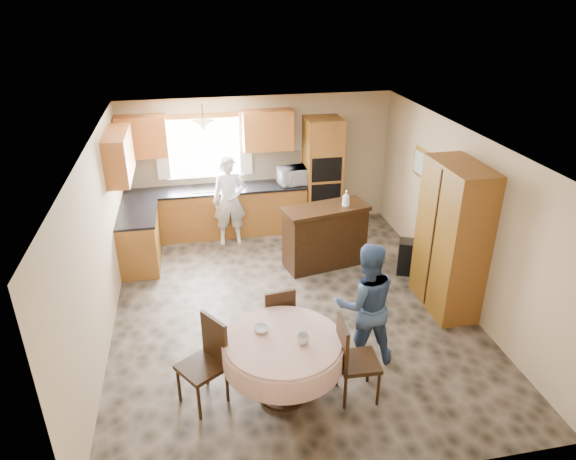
# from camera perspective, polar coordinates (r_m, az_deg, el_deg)

# --- Properties ---
(floor) EXTENTS (5.00, 6.00, 0.01)m
(floor) POSITION_cam_1_polar(r_m,az_deg,el_deg) (7.61, 0.27, -8.60)
(floor) COLOR brown
(floor) RESTS_ON ground
(ceiling) EXTENTS (5.00, 6.00, 0.01)m
(ceiling) POSITION_cam_1_polar(r_m,az_deg,el_deg) (6.54, 0.32, 9.84)
(ceiling) COLOR white
(ceiling) RESTS_ON wall_back
(wall_back) EXTENTS (5.00, 0.02, 2.50)m
(wall_back) POSITION_cam_1_polar(r_m,az_deg,el_deg) (9.73, -3.24, 7.44)
(wall_back) COLOR tan
(wall_back) RESTS_ON floor
(wall_front) EXTENTS (5.00, 0.02, 2.50)m
(wall_front) POSITION_cam_1_polar(r_m,az_deg,el_deg) (4.56, 8.11, -16.34)
(wall_front) COLOR tan
(wall_front) RESTS_ON floor
(wall_left) EXTENTS (0.02, 6.00, 2.50)m
(wall_left) POSITION_cam_1_polar(r_m,az_deg,el_deg) (6.98, -20.26, -1.80)
(wall_left) COLOR tan
(wall_left) RESTS_ON floor
(wall_right) EXTENTS (0.02, 6.00, 2.50)m
(wall_right) POSITION_cam_1_polar(r_m,az_deg,el_deg) (7.83, 18.54, 1.46)
(wall_right) COLOR tan
(wall_right) RESTS_ON floor
(window) EXTENTS (1.40, 0.03, 1.10)m
(window) POSITION_cam_1_polar(r_m,az_deg,el_deg) (9.53, -9.30, 8.96)
(window) COLOR white
(window) RESTS_ON wall_back
(curtain_left) EXTENTS (0.22, 0.02, 1.15)m
(curtain_left) POSITION_cam_1_polar(r_m,az_deg,el_deg) (9.48, -13.88, 8.77)
(curtain_left) COLOR white
(curtain_left) RESTS_ON wall_back
(curtain_right) EXTENTS (0.22, 0.02, 1.15)m
(curtain_right) POSITION_cam_1_polar(r_m,az_deg,el_deg) (9.52, -4.74, 9.50)
(curtain_right) COLOR white
(curtain_right) RESTS_ON wall_back
(base_cab_back) EXTENTS (3.30, 0.60, 0.88)m
(base_cab_back) POSITION_cam_1_polar(r_m,az_deg,el_deg) (9.67, -7.85, 1.97)
(base_cab_back) COLOR #AB612D
(base_cab_back) RESTS_ON floor
(counter_back) EXTENTS (3.30, 0.64, 0.04)m
(counter_back) POSITION_cam_1_polar(r_m,az_deg,el_deg) (9.50, -8.02, 4.51)
(counter_back) COLOR black
(counter_back) RESTS_ON base_cab_back
(base_cab_left) EXTENTS (0.60, 1.20, 0.88)m
(base_cab_left) POSITION_cam_1_polar(r_m,az_deg,el_deg) (8.89, -16.14, -1.04)
(base_cab_left) COLOR #AB612D
(base_cab_left) RESTS_ON floor
(counter_left) EXTENTS (0.64, 1.20, 0.04)m
(counter_left) POSITION_cam_1_polar(r_m,az_deg,el_deg) (8.70, -16.50, 1.67)
(counter_left) COLOR black
(counter_left) RESTS_ON base_cab_left
(backsplash) EXTENTS (3.30, 0.02, 0.55)m
(backsplash) POSITION_cam_1_polar(r_m,az_deg,el_deg) (9.67, -8.24, 6.66)
(backsplash) COLOR beige
(backsplash) RESTS_ON wall_back
(wall_cab_left) EXTENTS (0.85, 0.33, 0.72)m
(wall_cab_left) POSITION_cam_1_polar(r_m,az_deg,el_deg) (9.34, -15.92, 9.96)
(wall_cab_left) COLOR #CD6A33
(wall_cab_left) RESTS_ON wall_back
(wall_cab_right) EXTENTS (0.90, 0.33, 0.72)m
(wall_cab_right) POSITION_cam_1_polar(r_m,az_deg,el_deg) (9.41, -2.27, 11.02)
(wall_cab_right) COLOR #CD6A33
(wall_cab_right) RESTS_ON wall_back
(wall_cab_side) EXTENTS (0.33, 1.20, 0.72)m
(wall_cab_side) POSITION_cam_1_polar(r_m,az_deg,el_deg) (8.38, -18.28, 7.90)
(wall_cab_side) COLOR #CD6A33
(wall_cab_side) RESTS_ON wall_left
(oven_tower) EXTENTS (0.66, 0.62, 2.12)m
(oven_tower) POSITION_cam_1_polar(r_m,az_deg,el_deg) (9.72, 3.82, 6.23)
(oven_tower) COLOR #AB612D
(oven_tower) RESTS_ON floor
(oven_upper) EXTENTS (0.56, 0.01, 0.45)m
(oven_upper) POSITION_cam_1_polar(r_m,az_deg,el_deg) (9.38, 4.34, 6.69)
(oven_upper) COLOR black
(oven_upper) RESTS_ON oven_tower
(oven_lower) EXTENTS (0.56, 0.01, 0.45)m
(oven_lower) POSITION_cam_1_polar(r_m,az_deg,el_deg) (9.55, 4.24, 3.85)
(oven_lower) COLOR black
(oven_lower) RESTS_ON oven_tower
(pendant) EXTENTS (0.36, 0.36, 0.18)m
(pendant) POSITION_cam_1_polar(r_m,az_deg,el_deg) (8.93, -9.39, 11.30)
(pendant) COLOR beige
(pendant) RESTS_ON ceiling
(sideboard) EXTENTS (1.47, 0.84, 0.99)m
(sideboard) POSITION_cam_1_polar(r_m,az_deg,el_deg) (8.50, 4.11, -0.90)
(sideboard) COLOR #33200E
(sideboard) RESTS_ON floor
(space_heater) EXTENTS (0.50, 0.43, 0.57)m
(space_heater) POSITION_cam_1_polar(r_m,az_deg,el_deg) (8.56, 13.51, -2.97)
(space_heater) COLOR black
(space_heater) RESTS_ON floor
(cupboard) EXTENTS (0.57, 1.14, 2.17)m
(cupboard) POSITION_cam_1_polar(r_m,az_deg,el_deg) (7.49, 17.73, -0.93)
(cupboard) COLOR #AB612D
(cupboard) RESTS_ON floor
(dining_table) EXTENTS (1.35, 1.35, 0.77)m
(dining_table) POSITION_cam_1_polar(r_m,az_deg,el_deg) (5.85, -0.54, -13.34)
(dining_table) COLOR #33200E
(dining_table) RESTS_ON floor
(chair_left) EXTENTS (0.62, 0.62, 1.03)m
(chair_left) POSITION_cam_1_polar(r_m,az_deg,el_deg) (5.89, -8.98, -13.78)
(chair_left) COLOR #33200E
(chair_left) RESTS_ON floor
(chair_back) EXTENTS (0.45, 0.45, 0.94)m
(chair_back) POSITION_cam_1_polar(r_m,az_deg,el_deg) (6.53, -1.13, -9.52)
(chair_back) COLOR #33200E
(chair_back) RESTS_ON floor
(chair_right) EXTENTS (0.46, 0.46, 1.02)m
(chair_right) POSITION_cam_1_polar(r_m,az_deg,el_deg) (5.89, 7.08, -13.74)
(chair_right) COLOR #33200E
(chair_right) RESTS_ON floor
(framed_picture) EXTENTS (0.06, 0.56, 0.46)m
(framed_picture) POSITION_cam_1_polar(r_m,az_deg,el_deg) (8.76, 14.68, 7.15)
(framed_picture) COLOR gold
(framed_picture) RESTS_ON wall_right
(microwave) EXTENTS (0.61, 0.46, 0.31)m
(microwave) POSITION_cam_1_polar(r_m,az_deg,el_deg) (9.56, 0.64, 6.05)
(microwave) COLOR silver
(microwave) RESTS_ON counter_back
(person_sink) EXTENTS (0.60, 0.40, 1.63)m
(person_sink) POSITION_cam_1_polar(r_m,az_deg,el_deg) (9.17, -6.51, 3.25)
(person_sink) COLOR silver
(person_sink) RESTS_ON floor
(person_dining) EXTENTS (0.82, 0.66, 1.60)m
(person_dining) POSITION_cam_1_polar(r_m,az_deg,el_deg) (6.32, 8.59, -8.12)
(person_dining) COLOR #364E77
(person_dining) RESTS_ON floor
(bowl_sideboard) EXTENTS (0.24, 0.24, 0.05)m
(bowl_sideboard) POSITION_cam_1_polar(r_m,az_deg,el_deg) (8.21, 2.03, 2.16)
(bowl_sideboard) COLOR #B2B2B2
(bowl_sideboard) RESTS_ON sideboard
(bottle_sideboard) EXTENTS (0.16, 0.16, 0.32)m
(bottle_sideboard) POSITION_cam_1_polar(r_m,az_deg,el_deg) (8.32, 6.45, 3.34)
(bottle_sideboard) COLOR silver
(bottle_sideboard) RESTS_ON sideboard
(cup_table) EXTENTS (0.16, 0.16, 0.11)m
(cup_table) POSITION_cam_1_polar(r_m,az_deg,el_deg) (5.66, 1.66, -11.99)
(cup_table) COLOR #B2B2B2
(cup_table) RESTS_ON dining_table
(bowl_table) EXTENTS (0.22, 0.22, 0.06)m
(bowl_table) POSITION_cam_1_polar(r_m,az_deg,el_deg) (5.85, -2.99, -10.94)
(bowl_table) COLOR #B2B2B2
(bowl_table) RESTS_ON dining_table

